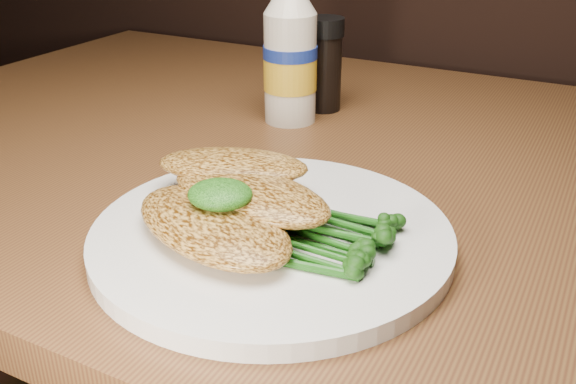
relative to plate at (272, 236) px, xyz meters
The scene contains 8 objects.
plate is the anchor object (origin of this frame).
chicken_front 0.05m from the plate, 129.63° to the right, with size 0.17×0.09×0.03m, color gold.
chicken_mid 0.04m from the plate, 159.69° to the left, with size 0.16×0.08×0.02m, color gold.
chicken_back 0.08m from the plate, 146.43° to the left, with size 0.14×0.07×0.02m, color gold.
pesto_front 0.06m from the plate, 144.41° to the right, with size 0.05×0.05×0.02m, color black.
broccolini_bundle 0.05m from the plate, ahead, with size 0.15×0.11×0.02m, color #185211, non-canonical shape.
mayo_bottle 0.32m from the plate, 114.75° to the left, with size 0.07×0.07×0.19m, color silver, non-canonical shape.
pepper_grinder 0.36m from the plate, 108.08° to the left, with size 0.05×0.05×0.12m, color black, non-canonical shape.
Camera 1 is at (0.30, 0.43, 1.03)m, focal length 40.44 mm.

